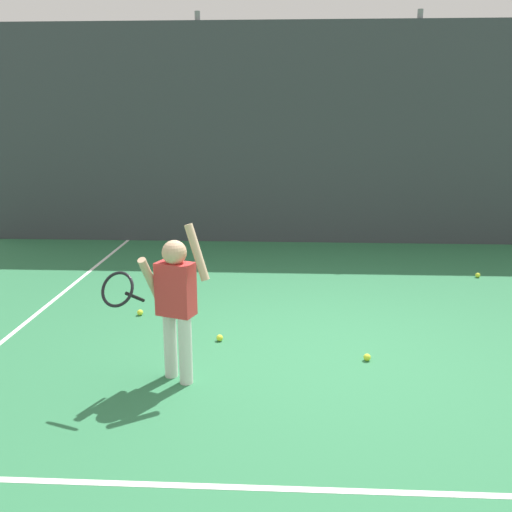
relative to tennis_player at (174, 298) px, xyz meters
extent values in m
plane|color=#2D7247|center=(1.23, 0.64, -0.73)|extent=(20.00, 20.00, 0.00)
cube|color=white|center=(1.23, -1.36, -0.72)|extent=(9.00, 0.05, 0.00)
cube|color=white|center=(-1.87, 1.64, -0.72)|extent=(0.05, 9.00, 0.00)
cube|color=#383D42|center=(1.23, 5.29, 1.09)|extent=(10.97, 0.08, 3.63)
cylinder|color=slate|center=(-0.55, 5.35, 1.17)|extent=(0.09, 0.09, 3.78)
cylinder|color=slate|center=(3.01, 5.35, 1.17)|extent=(0.09, 0.09, 3.78)
cylinder|color=silver|center=(-0.06, 0.07, -0.44)|extent=(0.11, 0.11, 0.58)
cylinder|color=silver|center=(0.09, -0.05, -0.44)|extent=(0.11, 0.11, 0.58)
cube|color=red|center=(0.02, 0.01, 0.07)|extent=(0.34, 0.26, 0.44)
sphere|color=tan|center=(0.02, 0.01, 0.38)|extent=(0.20, 0.20, 0.20)
cylinder|color=tan|center=(0.21, -0.03, 0.39)|extent=(0.22, 0.13, 0.46)
cylinder|color=tan|center=(-0.19, 0.02, 0.14)|extent=(0.16, 0.29, 0.43)
cylinder|color=black|center=(-0.30, -0.07, 0.03)|extent=(0.11, 0.23, 0.15)
torus|color=black|center=(-0.37, -0.27, 0.16)|extent=(0.32, 0.25, 0.26)
sphere|color=#CCE033|center=(-0.70, 1.52, -0.69)|extent=(0.07, 0.07, 0.07)
sphere|color=#CCE033|center=(0.27, 0.84, -0.69)|extent=(0.07, 0.07, 0.07)
sphere|color=#CCE033|center=(1.66, 0.46, -0.69)|extent=(0.07, 0.07, 0.07)
sphere|color=#CCE033|center=(3.55, 3.21, -0.69)|extent=(0.07, 0.07, 0.07)
camera|label=1|loc=(0.88, -4.24, 1.45)|focal=38.99mm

